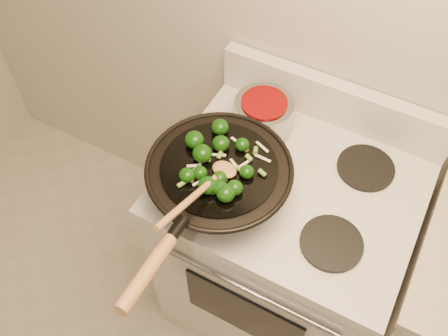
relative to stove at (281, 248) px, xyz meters
The scene contains 5 objects.
stove is the anchor object (origin of this frame).
wok 0.59m from the stove, 138.63° to the right, with size 0.42×0.70×0.21m.
stirfry 0.66m from the stove, 139.85° to the right, with size 0.26×0.26×0.05m.
wooden_spoon 0.70m from the stove, 124.03° to the right, with size 0.08×0.32×0.12m.
saucepan 0.57m from the stove, 141.24° to the left, with size 0.19×0.29×0.11m.
Camera 1 is at (0.18, 0.29, 2.19)m, focal length 40.00 mm.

